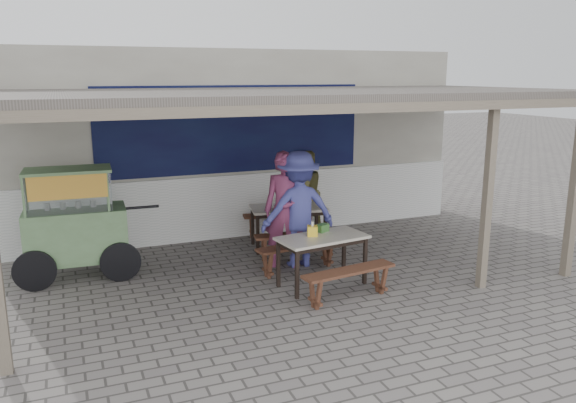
# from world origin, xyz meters

# --- Properties ---
(ground) EXTENTS (60.00, 60.00, 0.00)m
(ground) POSITION_xyz_m (0.00, 0.00, 0.00)
(ground) COLOR slate
(ground) RESTS_ON ground
(back_wall) EXTENTS (9.00, 1.28, 3.50)m
(back_wall) POSITION_xyz_m (-0.00, 3.58, 1.72)
(back_wall) COLOR beige
(back_wall) RESTS_ON ground
(warung_roof) EXTENTS (9.00, 4.21, 2.81)m
(warung_roof) POSITION_xyz_m (0.02, 0.90, 2.71)
(warung_roof) COLOR #5C564F
(warung_roof) RESTS_ON ground
(table_left) EXTENTS (1.42, 0.94, 0.75)m
(table_left) POSITION_xyz_m (0.45, 1.94, 0.67)
(table_left) COLOR beige
(table_left) RESTS_ON ground
(bench_left_street) EXTENTS (1.45, 0.52, 0.45)m
(bench_left_street) POSITION_xyz_m (0.33, 1.24, 0.34)
(bench_left_street) COLOR brown
(bench_left_street) RESTS_ON ground
(bench_left_wall) EXTENTS (1.45, 0.52, 0.45)m
(bench_left_wall) POSITION_xyz_m (0.58, 2.64, 0.34)
(bench_left_wall) COLOR brown
(bench_left_wall) RESTS_ON ground
(table_right) EXTENTS (1.37, 0.83, 0.75)m
(table_right) POSITION_xyz_m (0.22, 0.04, 0.67)
(table_right) COLOR beige
(table_right) RESTS_ON ground
(bench_right_street) EXTENTS (1.42, 0.47, 0.45)m
(bench_right_street) POSITION_xyz_m (0.31, -0.63, 0.33)
(bench_right_street) COLOR brown
(bench_right_street) RESTS_ON ground
(bench_right_wall) EXTENTS (1.42, 0.47, 0.45)m
(bench_right_wall) POSITION_xyz_m (0.13, 0.70, 0.33)
(bench_right_wall) COLOR brown
(bench_right_wall) RESTS_ON ground
(vendor_cart) EXTENTS (2.15, 0.88, 1.69)m
(vendor_cart) POSITION_xyz_m (-3.10, 1.73, 0.92)
(vendor_cart) COLOR #6B9462
(vendor_cart) RESTS_ON ground
(patron_street_side) EXTENTS (0.81, 0.69, 1.87)m
(patron_street_side) POSITION_xyz_m (0.04, 1.04, 0.94)
(patron_street_side) COLOR #7B3256
(patron_street_side) RESTS_ON ground
(patron_wall_side) EXTENTS (0.92, 0.79, 1.61)m
(patron_wall_side) POSITION_xyz_m (1.13, 2.75, 0.81)
(patron_wall_side) COLOR brown
(patron_wall_side) RESTS_ON ground
(patron_right_table) EXTENTS (1.25, 0.77, 1.87)m
(patron_right_table) POSITION_xyz_m (0.25, 0.99, 0.94)
(patron_right_table) COLOR #44489B
(patron_right_table) RESTS_ON ground
(tissue_box) EXTENTS (0.19, 0.19, 0.15)m
(tissue_box) POSITION_xyz_m (0.10, 0.12, 0.82)
(tissue_box) COLOR yellow
(tissue_box) RESTS_ON table_right
(donation_box) EXTENTS (0.21, 0.18, 0.12)m
(donation_box) POSITION_xyz_m (0.33, 0.25, 0.81)
(donation_box) COLOR #3B7031
(donation_box) RESTS_ON table_right
(condiment_jar) EXTENTS (0.07, 0.07, 0.08)m
(condiment_jar) POSITION_xyz_m (0.86, 1.98, 0.79)
(condiment_jar) COLOR silver
(condiment_jar) RESTS_ON table_left
(condiment_bowl) EXTENTS (0.29, 0.29, 0.05)m
(condiment_bowl) POSITION_xyz_m (0.23, 1.99, 0.78)
(condiment_bowl) COLOR silver
(condiment_bowl) RESTS_ON table_left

